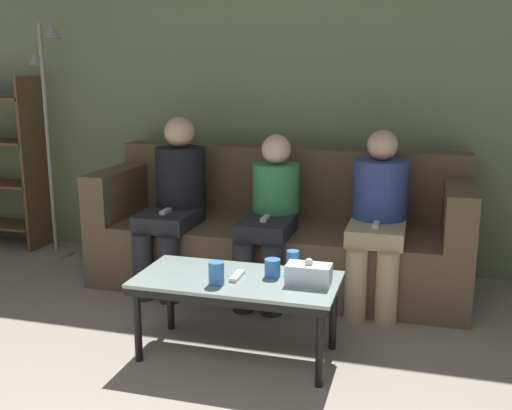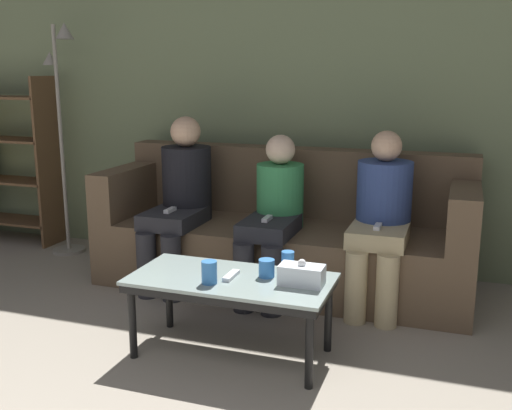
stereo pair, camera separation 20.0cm
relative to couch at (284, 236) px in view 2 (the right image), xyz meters
name	(u,v)px [view 2 (the right image)]	position (x,y,z in m)	size (l,w,h in m)	color
wall_back	(305,92)	(0.00, 0.50, 0.96)	(12.00, 0.06, 2.60)	#707F5B
couch	(284,236)	(0.00, 0.00, 0.00)	(2.50, 0.86, 0.92)	brown
coffee_table	(231,286)	(0.05, -1.13, 0.04)	(1.03, 0.51, 0.42)	#8C9E99
cup_near_left	(288,262)	(0.31, -0.98, 0.15)	(0.07, 0.07, 0.12)	#3372BF
cup_near_right	(267,268)	(0.22, -1.07, 0.14)	(0.08, 0.08, 0.09)	#3372BF
cup_far_center	(209,272)	(-0.02, -1.25, 0.15)	(0.08, 0.08, 0.12)	#3372BF
tissue_box	(302,275)	(0.42, -1.12, 0.14)	(0.22, 0.12, 0.13)	silver
game_remote	(231,275)	(0.05, -1.13, 0.10)	(0.04, 0.15, 0.02)	white
standing_lamp	(62,116)	(-1.86, 0.12, 0.77)	(0.31, 0.26, 1.80)	gray
seated_person_left_end	(181,195)	(-0.68, -0.21, 0.28)	(0.34, 0.68, 1.15)	#28282D
seated_person_mid_left	(274,212)	(0.00, -0.24, 0.23)	(0.31, 0.68, 1.05)	#28282D
seated_person_mid_right	(381,214)	(0.68, -0.21, 0.26)	(0.34, 0.64, 1.10)	tan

